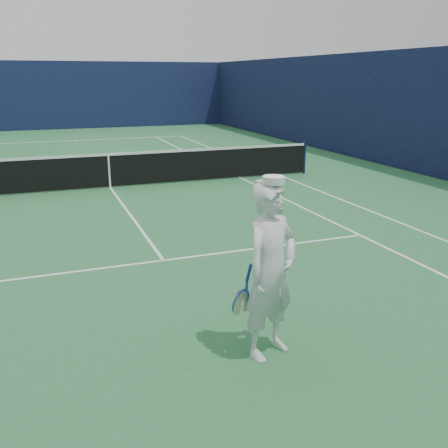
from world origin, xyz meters
The scene contains 5 objects.
ground centered at (0.00, 0.00, 0.00)m, with size 80.00×80.00×0.00m, color #266436.
court_markings centered at (0.00, 0.00, 0.00)m, with size 11.03×23.83×0.01m.
windscreen_fence centered at (0.00, 0.00, 2.00)m, with size 20.12×36.12×4.00m.
tennis_net centered at (0.00, 0.00, 0.55)m, with size 12.88×0.09×1.07m.
tennis_player centered at (0.42, -9.81, 1.03)m, with size 0.93×0.75×2.11m.
Camera 1 is at (-1.90, -14.49, 3.13)m, focal length 40.00 mm.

